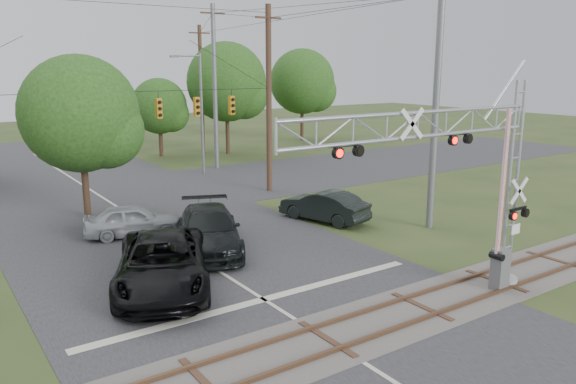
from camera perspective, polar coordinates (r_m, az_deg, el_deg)
ground at (r=15.72m, az=8.72°, el=-17.45°), size 160.00×160.00×0.00m
road_main at (r=23.30m, az=-8.40°, el=-7.13°), size 14.00×90.00×0.02m
road_cross at (r=35.96m, az=-18.30°, el=-0.57°), size 90.00×12.00×0.02m
railroad_track at (r=17.03m, az=3.98°, el=-14.70°), size 90.00×3.20×0.17m
crossing_gantry at (r=18.68m, az=16.88°, el=1.93°), size 10.54×0.94×7.39m
traffic_signal_span at (r=31.61m, az=-15.40°, el=8.35°), size 19.34×0.36×11.50m
pickup_black at (r=20.72m, az=-12.65°, el=-7.10°), size 5.63×7.54×1.90m
car_dark at (r=24.61m, az=-8.01°, el=-3.83°), size 4.78×6.79×1.83m
sedan_silver at (r=27.42m, az=-15.47°, el=-2.78°), size 4.79×2.98×1.52m
suv_dark at (r=29.05m, az=3.68°, el=-1.42°), size 2.93×5.08×1.58m
streetlight at (r=41.42m, az=-8.99°, el=8.42°), size 2.33×0.24×8.75m
utility_poles at (r=35.24m, az=-14.45°, el=9.12°), size 27.26×29.28×12.39m
treeline at (r=44.49m, az=-19.15°, el=9.25°), size 58.70×25.83×10.02m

